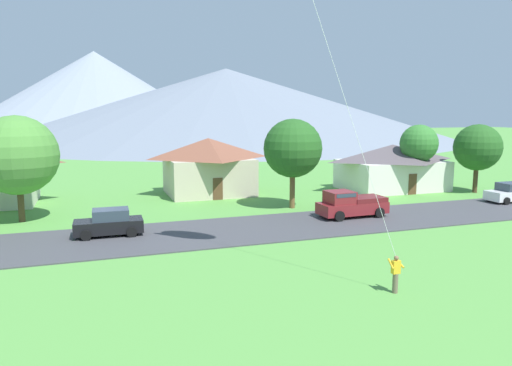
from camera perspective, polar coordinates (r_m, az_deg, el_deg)
name	(u,v)px	position (r m, az deg, el deg)	size (l,w,h in m)	color
road_strip	(235,230)	(31.60, -2.50, -5.70)	(160.00, 7.49, 0.08)	#424247
mountain_far_east_ridge	(226,104)	(140.74, -3.61, 9.47)	(131.96, 131.96, 20.50)	slate
mountain_far_west_ridge	(96,95)	(161.09, -18.79, 10.07)	(88.23, 88.23, 26.94)	gray
house_left_center	(209,165)	(45.59, -5.75, 2.16)	(8.41, 7.42, 5.39)	beige
house_right_center	(392,166)	(50.13, 16.07, 1.96)	(10.50, 7.33, 4.58)	silver
tree_near_left	(293,148)	(38.44, 4.46, 4.18)	(4.77, 4.77, 7.31)	brown
tree_center	(419,144)	(48.55, 19.05, 4.48)	(3.66, 3.66, 6.65)	brown
tree_right_of_center	(17,155)	(37.42, -26.84, 3.00)	(5.63, 5.63, 7.62)	#4C3823
tree_far_right	(478,148)	(50.71, 25.17, 3.89)	(4.50, 4.50, 6.69)	#4C3823
parked_car_black_mid_west	(109,223)	(31.39, -17.28, -4.63)	(4.24, 2.16, 1.68)	black
parked_car_white_mid_east	(510,193)	(46.71, 28.32, -1.05)	(4.23, 2.14, 1.68)	white
pickup_truck_maroon_west_side	(351,204)	(35.87, 11.36, -2.48)	(5.25, 2.43, 1.99)	maroon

